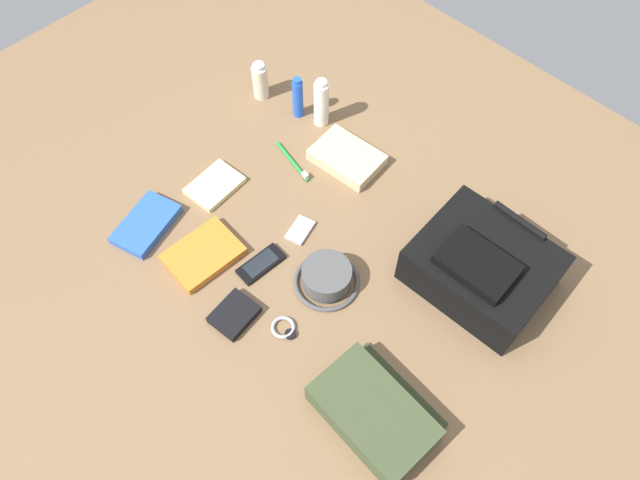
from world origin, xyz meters
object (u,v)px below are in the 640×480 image
object	(u,v)px
backpack	(482,267)
deodorant_spray	(298,98)
media_player	(301,229)
folded_towel	(347,157)
paperback_novel	(146,224)
toothbrush	(294,163)
lotion_bottle	(260,81)
travel_guidebook	(203,255)
bucket_hat	(327,278)
notepad	(215,185)
toothpaste_tube	(321,103)
toiletry_pouch	(374,413)
wristwatch	(284,328)
cell_phone	(261,264)
wallet	(234,315)

from	to	relation	value
backpack	deodorant_spray	bearing A→B (deg)	173.63
media_player	folded_towel	distance (m)	0.28
paperback_novel	toothbrush	xyz separation A→B (m)	(0.13, 0.44, -0.00)
toothbrush	lotion_bottle	bearing A→B (deg)	155.84
travel_guidebook	media_player	xyz separation A→B (m)	(0.13, 0.24, -0.01)
bucket_hat	notepad	xyz separation A→B (m)	(-0.45, -0.00, -0.02)
bucket_hat	toothpaste_tube	bearing A→B (deg)	135.89
backpack	paperback_novel	distance (m)	0.91
toiletry_pouch	wristwatch	distance (m)	0.31
travel_guidebook	media_player	bearing A→B (deg)	62.30
travel_guidebook	cell_phone	size ratio (longest dim) A/B	1.48
paperback_novel	cell_phone	distance (m)	0.34
travel_guidebook	toothbrush	xyz separation A→B (m)	(-0.05, 0.39, -0.00)
cell_phone	wristwatch	bearing A→B (deg)	-25.28
media_player	notepad	bearing A→B (deg)	-166.15
lotion_bottle	media_player	xyz separation A→B (m)	(0.46, -0.27, -0.06)
cell_phone	folded_towel	bearing A→B (deg)	100.74
cell_phone	notepad	xyz separation A→B (m)	(-0.29, 0.08, 0.00)
toiletry_pouch	notepad	xyz separation A→B (m)	(-0.77, 0.17, -0.03)
bucket_hat	wristwatch	distance (m)	0.17
wallet	notepad	world-z (taller)	wallet
travel_guidebook	folded_towel	world-z (taller)	folded_towel
toothpaste_tube	toothbrush	size ratio (longest dim) A/B	0.99
media_player	wallet	bearing A→B (deg)	-77.76
bucket_hat	wallet	bearing A→B (deg)	-112.96
notepad	folded_towel	bearing A→B (deg)	53.94
notepad	backpack	bearing A→B (deg)	17.04
paperback_novel	folded_towel	world-z (taller)	folded_towel
toothpaste_tube	paperback_novel	distance (m)	0.62
wallet	deodorant_spray	bearing A→B (deg)	115.92
cell_phone	travel_guidebook	bearing A→B (deg)	-145.25
lotion_bottle	media_player	distance (m)	0.54
backpack	wallet	world-z (taller)	backpack
toiletry_pouch	bucket_hat	world-z (taller)	toiletry_pouch
backpack	wallet	xyz separation A→B (m)	(-0.37, -0.51, -0.06)
toothbrush	deodorant_spray	bearing A→B (deg)	132.06
paperback_novel	wallet	size ratio (longest dim) A/B	1.91
travel_guidebook	notepad	size ratio (longest dim) A/B	1.32
bucket_hat	toothbrush	world-z (taller)	bucket_hat
wristwatch	wallet	size ratio (longest dim) A/B	0.65
lotion_bottle	toothpaste_tube	world-z (taller)	toothpaste_tube
travel_guidebook	notepad	bearing A→B (deg)	132.40
notepad	media_player	bearing A→B (deg)	9.35
cell_phone	media_player	bearing A→B (deg)	90.90
paperback_novel	media_player	world-z (taller)	paperback_novel
folded_towel	lotion_bottle	bearing A→B (deg)	179.00
bucket_hat	paperback_novel	bearing A→B (deg)	-154.82
deodorant_spray	paperback_novel	xyz separation A→B (m)	(0.00, -0.59, -0.06)
toiletry_pouch	folded_towel	size ratio (longest dim) A/B	1.45
toiletry_pouch	media_player	distance (m)	0.54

